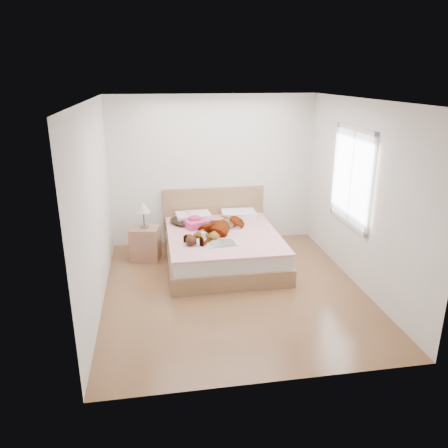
% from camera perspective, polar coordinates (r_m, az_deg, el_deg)
% --- Properties ---
extents(ground, '(4.00, 4.00, 0.00)m').
position_cam_1_polar(ground, '(6.28, 1.29, -8.56)').
color(ground, '#4E2F18').
rests_on(ground, ground).
extents(woman, '(1.47, 1.57, 0.22)m').
position_cam_1_polar(woman, '(7.05, -0.33, 0.07)').
color(woman, white).
rests_on(woman, bed).
extents(hair, '(0.63, 0.69, 0.08)m').
position_cam_1_polar(hair, '(7.44, -5.23, 0.47)').
color(hair, black).
rests_on(hair, bed).
extents(phone, '(0.11, 0.11, 0.06)m').
position_cam_1_polar(phone, '(7.34, -4.69, 1.55)').
color(phone, silver).
rests_on(phone, bed).
extents(room_shell, '(4.00, 4.00, 4.00)m').
position_cam_1_polar(room_shell, '(6.57, 16.35, 5.89)').
color(room_shell, white).
rests_on(room_shell, ground).
extents(bed, '(1.80, 2.08, 1.00)m').
position_cam_1_polar(bed, '(7.09, -0.25, -2.76)').
color(bed, olive).
rests_on(bed, ground).
extents(towel, '(0.45, 0.40, 0.19)m').
position_cam_1_polar(towel, '(7.20, -3.61, 0.20)').
color(towel, '#EE407A').
rests_on(towel, bed).
extents(magazine, '(0.47, 0.33, 0.03)m').
position_cam_1_polar(magazine, '(6.49, -0.31, -2.56)').
color(magazine, white).
rests_on(magazine, bed).
extents(coffee_mug, '(0.12, 0.10, 0.09)m').
position_cam_1_polar(coffee_mug, '(6.73, -2.68, -1.43)').
color(coffee_mug, white).
rests_on(coffee_mug, bed).
extents(plush_toy, '(0.18, 0.26, 0.14)m').
position_cam_1_polar(plush_toy, '(6.46, -4.35, -2.09)').
color(plush_toy, '#311E0D').
rests_on(plush_toy, bed).
extents(nightstand, '(0.52, 0.48, 0.97)m').
position_cam_1_polar(nightstand, '(7.27, -10.25, -2.15)').
color(nightstand, '#936044').
rests_on(nightstand, ground).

